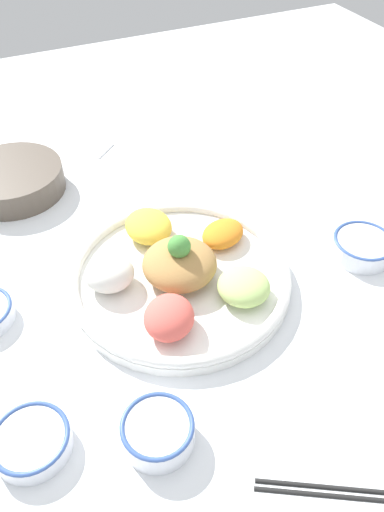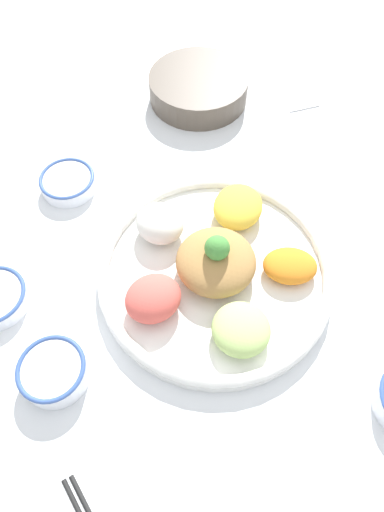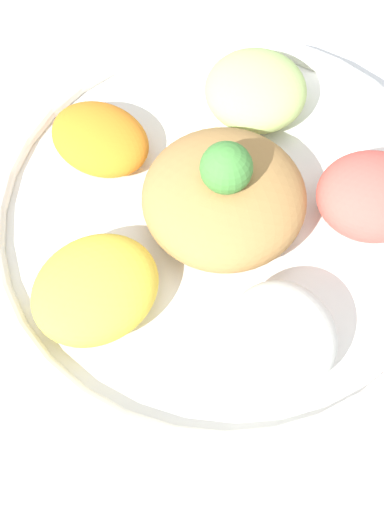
{
  "view_description": "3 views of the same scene",
  "coord_description": "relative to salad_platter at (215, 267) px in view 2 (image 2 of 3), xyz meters",
  "views": [
    {
      "loc": [
        -0.59,
        0.28,
        0.69
      ],
      "look_at": [
        -0.0,
        0.01,
        0.06
      ],
      "focal_mm": 35.0,
      "sensor_mm": 36.0,
      "label": 1
    },
    {
      "loc": [
        -0.35,
        -0.09,
        0.67
      ],
      "look_at": [
        -0.03,
        0.06,
        0.1
      ],
      "focal_mm": 30.0,
      "sensor_mm": 36.0,
      "label": 2
    },
    {
      "loc": [
        0.19,
        0.28,
        0.55
      ],
      "look_at": [
        0.05,
        0.06,
        0.03
      ],
      "focal_mm": 50.0,
      "sensor_mm": 36.0,
      "label": 3
    }
  ],
  "objects": [
    {
      "name": "sauce_bowl_dark",
      "position": [
        -0.27,
        0.15,
        -0.0
      ],
      "size": [
        0.11,
        0.11,
        0.04
      ],
      "color": "white",
      "rests_on": "ground_plane"
    },
    {
      "name": "serving_spoon_main",
      "position": [
        0.47,
        0.01,
        -0.02
      ],
      "size": [
        0.09,
        0.1,
        0.01
      ],
      "rotation": [
        0.0,
        0.0,
        5.44
      ],
      "color": "silver",
      "rests_on": "ground_plane"
    },
    {
      "name": "sauce_bowl_red",
      "position": [
        0.06,
        0.35,
        -0.01
      ],
      "size": [
        0.11,
        0.11,
        0.03
      ],
      "color": "white",
      "rests_on": "ground_plane"
    },
    {
      "name": "ground_plane",
      "position": [
        -0.0,
        -0.03,
        -0.03
      ],
      "size": [
        2.4,
        2.4,
        0.0
      ],
      "primitive_type": "plane",
      "color": "white"
    },
    {
      "name": "salad_platter",
      "position": [
        0.0,
        0.0,
        0.0
      ],
      "size": [
        0.41,
        0.41,
        0.11
      ],
      "color": "white",
      "rests_on": "ground_plane"
    },
    {
      "name": "side_serving_bowl",
      "position": [
        0.42,
        0.23,
        0.01
      ],
      "size": [
        0.23,
        0.23,
        0.06
      ],
      "color": "#51473D",
      "rests_on": "ground_plane"
    }
  ]
}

